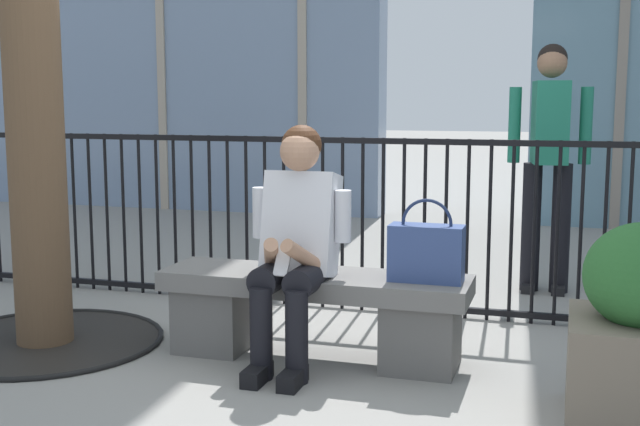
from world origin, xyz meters
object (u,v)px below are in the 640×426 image
Objects in this scene: handbag_on_bench at (426,252)px; bystander_at_railing at (549,149)px; stone_bench at (314,307)px; seated_person_with_phone at (296,238)px.

handbag_on_bench is 2.00m from bystander_at_railing.
bystander_at_railing is (0.51, 1.89, 0.40)m from handbag_on_bench.
stone_bench is at bearing 179.01° from handbag_on_bench.
stone_bench is 3.90× the size of handbag_on_bench.
stone_bench is 0.67m from handbag_on_bench.
stone_bench is at bearing -120.14° from bystander_at_railing.
bystander_at_railing is at bearing 59.86° from stone_bench.
seated_person_with_phone is at bearing -113.82° from stone_bench.
bystander_at_railing reaches higher than seated_person_with_phone.
seated_person_with_phone is 2.96× the size of handbag_on_bench.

